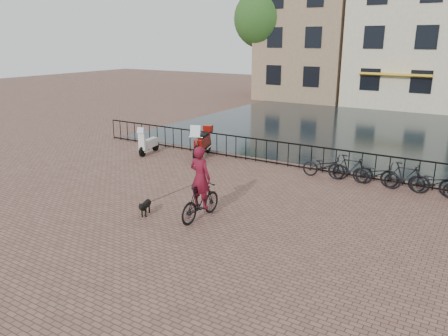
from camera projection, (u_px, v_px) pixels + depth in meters
The scene contains 15 objects.
ground at pixel (164, 238), 11.59m from camera, with size 100.00×100.00×0.00m, color brown.
canal_water at pixel (352, 129), 25.66m from camera, with size 20.00×20.00×0.00m, color black.
railing at pixel (288, 155), 17.95m from camera, with size 20.00×0.05×1.02m.
canal_house_left at pixel (315, 23), 37.97m from camera, with size 7.50×9.00×12.80m.
canal_house_mid at pixel (412, 28), 34.06m from camera, with size 8.00×9.50×11.80m.
tree_far_left at pixel (263, 19), 37.22m from camera, with size 5.04×5.04×9.27m.
cyclist at pixel (200, 187), 12.58m from camera, with size 0.82×1.89×2.57m.
dog at pixel (145, 207), 13.08m from camera, with size 0.49×0.77×0.49m.
motorcycle at pixel (202, 139), 19.34m from camera, with size 1.25×2.38×1.66m.
scooter at pixel (149, 139), 19.97m from camera, with size 0.69×1.54×1.38m.
parked_bike_0 at pixel (325, 166), 16.56m from camera, with size 0.60×1.72×0.90m, color black.
parked_bike_1 at pixel (350, 169), 16.07m from camera, with size 0.47×1.66×1.00m, color black.
parked_bike_2 at pixel (377, 174), 15.60m from camera, with size 0.60×1.72×0.90m, color black.
parked_bike_3 at pixel (405, 177), 15.10m from camera, with size 0.47×1.66×1.00m, color black.
parked_bike_4 at pixel (435, 183), 14.64m from camera, with size 0.60×1.72×0.90m, color black.
Camera 1 is at (6.94, -8.13, 5.09)m, focal length 35.00 mm.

